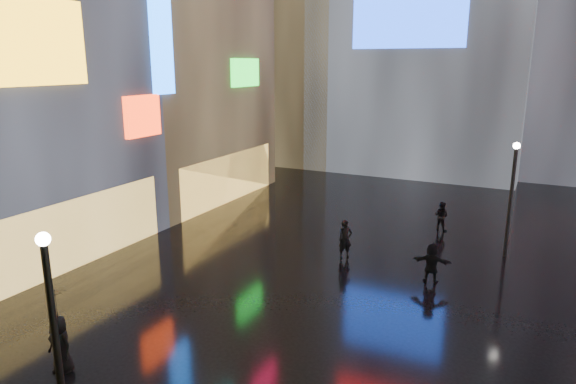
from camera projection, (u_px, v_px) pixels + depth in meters
The scene contains 10 objects.
ground at pixel (369, 262), 22.56m from camera, with size 140.00×140.00×0.00m, color black.
building_left_far at pixel (159, 22), 31.97m from camera, with size 10.28×12.00×22.00m.
tower_flank_left at pixel (297, 9), 44.51m from camera, with size 10.00×10.00×26.00m, color black.
lamp_near at pixel (55, 333), 10.91m from camera, with size 0.30×0.30×5.20m.
lamp_far at pixel (511, 193), 22.56m from camera, with size 0.30×0.30×5.20m.
pedestrian_4 at pixel (60, 344), 14.39m from camera, with size 0.83×0.54×1.70m, color black.
pedestrian_5 at pixel (432, 263), 20.29m from camera, with size 1.51×0.48×1.63m, color black.
pedestrian_6 at pixel (345, 239), 22.88m from camera, with size 0.64×0.42×1.75m, color black.
pedestrian_7 at pixel (441, 216), 26.70m from camera, with size 0.74×0.58×1.53m, color black.
umbrella_2 at pixel (55, 303), 14.07m from camera, with size 0.94×0.96×0.86m, color black.
Camera 1 is at (6.20, -0.49, 8.53)m, focal length 32.00 mm.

